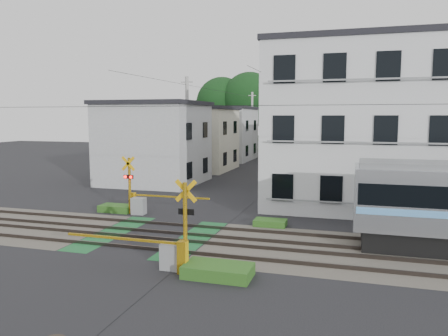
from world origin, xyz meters
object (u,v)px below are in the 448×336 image
(crossing_signal_far, at_px, (138,201))
(apartment_block, at_px, (359,125))
(pedestrian, at_px, (290,154))
(crossing_signal_near, at_px, (173,250))

(crossing_signal_far, bearing_deg, apartment_block, 27.78)
(pedestrian, bearing_deg, crossing_signal_near, 99.01)
(crossing_signal_far, height_order, pedestrian, crossing_signal_far)
(crossing_signal_near, distance_m, crossing_signal_far, 8.95)
(crossing_signal_near, xyz_separation_m, crossing_signal_far, (-5.17, 7.31, 0.00))
(crossing_signal_near, height_order, apartment_block, apartment_block)
(crossing_signal_near, bearing_deg, crossing_signal_far, 125.29)
(crossing_signal_far, height_order, apartment_block, apartment_block)
(apartment_block, xyz_separation_m, pedestrian, (-7.48, 25.64, -3.91))
(crossing_signal_near, xyz_separation_m, pedestrian, (-1.57, 38.79, 0.04))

